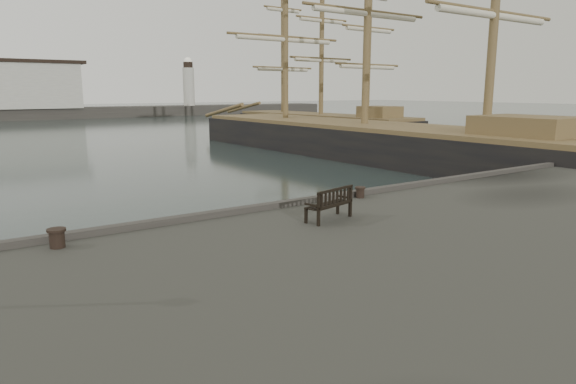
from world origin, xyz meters
name	(u,v)px	position (x,y,z in m)	size (l,w,h in m)	color
ground	(258,257)	(0.00, 0.00, 0.00)	(400.00, 400.00, 0.00)	black
bench	(329,210)	(1.01, -2.33, 1.85)	(1.68, 0.90, 0.92)	black
bollard_left	(57,238)	(-5.98, -0.77, 1.79)	(0.44, 0.44, 0.46)	black
bollard_right	(360,192)	(3.86, -0.50, 1.75)	(0.36, 0.36, 0.38)	black
tall_ship_main	(364,147)	(20.31, 17.19, 0.75)	(8.65, 39.25, 29.32)	black
tall_ship_far	(321,129)	(28.96, 33.95, 0.75)	(6.83, 26.46, 22.48)	black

